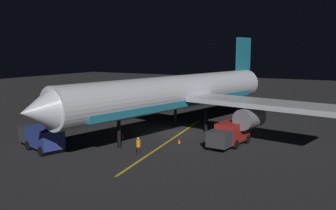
% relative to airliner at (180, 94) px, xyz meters
% --- Properties ---
extents(ground_plane, '(180.00, 180.00, 0.20)m').
position_rel_airliner_xyz_m(ground_plane, '(0.11, 0.59, -4.61)').
color(ground_plane, '#262628').
extents(apron_guide_stripe, '(4.19, 23.43, 0.01)m').
position_rel_airliner_xyz_m(apron_guide_stripe, '(-1.11, 4.59, -4.51)').
color(apron_guide_stripe, gold).
rests_on(apron_guide_stripe, ground_plane).
extents(airliner, '(35.79, 39.17, 11.25)m').
position_rel_airliner_xyz_m(airliner, '(0.00, 0.00, 0.00)').
color(airliner, silver).
rests_on(airliner, ground_plane).
extents(baggage_truck, '(6.31, 3.82, 2.25)m').
position_rel_airliner_xyz_m(baggage_truck, '(7.80, 13.56, -3.33)').
color(baggage_truck, navy).
rests_on(baggage_truck, ground_plane).
extents(catering_truck, '(2.65, 5.92, 2.34)m').
position_rel_airliner_xyz_m(catering_truck, '(-7.39, 3.36, -3.30)').
color(catering_truck, maroon).
rests_on(catering_truck, ground_plane).
extents(ground_crew_worker, '(0.40, 0.40, 1.74)m').
position_rel_airliner_xyz_m(ground_crew_worker, '(-1.45, 10.78, -3.62)').
color(ground_crew_worker, black).
rests_on(ground_crew_worker, ground_plane).
extents(traffic_cone_near_left, '(0.50, 0.50, 0.55)m').
position_rel_airliner_xyz_m(traffic_cone_near_left, '(3.69, 6.14, -4.26)').
color(traffic_cone_near_left, '#EA590F').
rests_on(traffic_cone_near_left, ground_plane).
extents(traffic_cone_near_right, '(0.50, 0.50, 0.55)m').
position_rel_airliner_xyz_m(traffic_cone_near_right, '(-2.57, 5.02, -4.26)').
color(traffic_cone_near_right, '#EA590F').
rests_on(traffic_cone_near_right, ground_plane).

